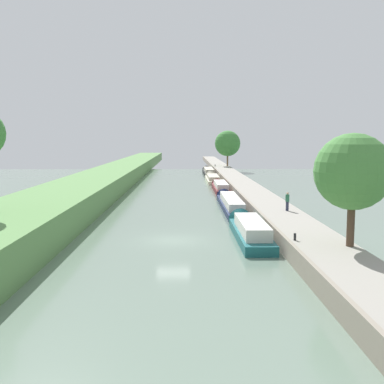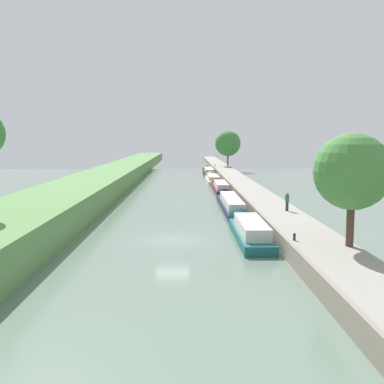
% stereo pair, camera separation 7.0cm
% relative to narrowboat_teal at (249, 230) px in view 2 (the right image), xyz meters
% --- Properties ---
extents(ground_plane, '(160.00, 160.00, 0.00)m').
position_rel_narrowboat_teal_xyz_m(ground_plane, '(-5.77, -0.91, -0.62)').
color(ground_plane, slate).
extents(left_grassy_bank, '(7.57, 260.00, 2.52)m').
position_rel_narrowboat_teal_xyz_m(left_grassy_bank, '(-16.99, -0.91, 0.64)').
color(left_grassy_bank, '#5B894C').
rests_on(left_grassy_bank, ground_plane).
extents(right_towpath, '(3.74, 260.00, 1.19)m').
position_rel_narrowboat_teal_xyz_m(right_towpath, '(3.55, -0.91, -0.02)').
color(right_towpath, gray).
rests_on(right_towpath, ground_plane).
extents(stone_quay, '(0.25, 260.00, 1.24)m').
position_rel_narrowboat_teal_xyz_m(stone_quay, '(1.55, -0.91, 0.00)').
color(stone_quay, gray).
rests_on(stone_quay, ground_plane).
extents(narrowboat_teal, '(2.18, 11.66, 2.25)m').
position_rel_narrowboat_teal_xyz_m(narrowboat_teal, '(0.00, 0.00, 0.00)').
color(narrowboat_teal, '#195B60').
rests_on(narrowboat_teal, ground_plane).
extents(narrowboat_navy, '(1.93, 16.81, 2.01)m').
position_rel_narrowboat_teal_xyz_m(narrowboat_navy, '(0.02, 14.83, -0.05)').
color(narrowboat_navy, '#141E42').
rests_on(narrowboat_navy, ground_plane).
extents(narrowboat_maroon, '(1.91, 12.83, 1.96)m').
position_rel_narrowboat_teal_xyz_m(narrowboat_maroon, '(0.19, 31.40, -0.05)').
color(narrowboat_maroon, maroon).
rests_on(narrowboat_maroon, ground_plane).
extents(narrowboat_cream, '(2.18, 13.78, 2.07)m').
position_rel_narrowboat_teal_xyz_m(narrowboat_cream, '(-0.04, 46.44, -0.14)').
color(narrowboat_cream, beige).
rests_on(narrowboat_cream, ground_plane).
extents(narrowboat_black, '(2.09, 17.06, 2.05)m').
position_rel_narrowboat_teal_xyz_m(narrowboat_black, '(0.06, 62.57, -0.05)').
color(narrowboat_black, black).
rests_on(narrowboat_black, ground_plane).
extents(tree_rightbank_near, '(4.48, 4.48, 6.65)m').
position_rel_narrowboat_teal_xyz_m(tree_rightbank_near, '(4.86, -7.88, 4.97)').
color(tree_rightbank_near, '#4C3828').
rests_on(tree_rightbank_near, right_towpath).
extents(tree_rightbank_midnear, '(5.88, 5.88, 8.17)m').
position_rel_narrowboat_teal_xyz_m(tree_rightbank_midnear, '(4.94, 71.61, 5.80)').
color(tree_rightbank_midnear, brown).
rests_on(tree_rightbank_midnear, right_towpath).
extents(person_walking, '(0.34, 0.34, 1.66)m').
position_rel_narrowboat_teal_xyz_m(person_walking, '(4.10, 5.43, 1.45)').
color(person_walking, '#282D42').
rests_on(person_walking, right_towpath).
extents(mooring_bollard_near, '(0.16, 0.16, 0.45)m').
position_rel_narrowboat_teal_xyz_m(mooring_bollard_near, '(1.97, -6.31, 0.80)').
color(mooring_bollard_near, black).
rests_on(mooring_bollard_near, right_towpath).
extents(mooring_bollard_far, '(0.16, 0.16, 0.45)m').
position_rel_narrowboat_teal_xyz_m(mooring_bollard_far, '(1.97, 70.27, 0.80)').
color(mooring_bollard_far, black).
rests_on(mooring_bollard_far, right_towpath).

